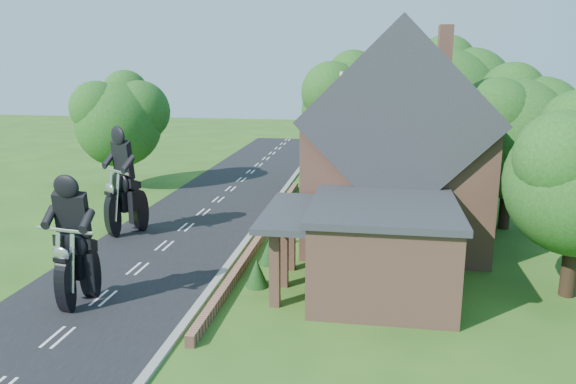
# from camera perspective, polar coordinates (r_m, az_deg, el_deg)

# --- Properties ---
(ground) EXTENTS (120.00, 120.00, 0.00)m
(ground) POSITION_cam_1_polar(r_m,az_deg,el_deg) (24.39, -15.02, -7.56)
(ground) COLOR #2C5618
(ground) RESTS_ON ground
(road) EXTENTS (7.00, 80.00, 0.02)m
(road) POSITION_cam_1_polar(r_m,az_deg,el_deg) (24.39, -15.02, -7.54)
(road) COLOR black
(road) RESTS_ON ground
(kerb) EXTENTS (0.30, 80.00, 0.12)m
(kerb) POSITION_cam_1_polar(r_m,az_deg,el_deg) (23.16, -6.67, -8.15)
(kerb) COLOR gray
(kerb) RESTS_ON ground
(garden_wall) EXTENTS (0.30, 22.00, 0.40)m
(garden_wall) POSITION_cam_1_polar(r_m,az_deg,el_deg) (27.54, -2.55, -4.24)
(garden_wall) COLOR #9C664F
(garden_wall) RESTS_ON ground
(house) EXTENTS (9.54, 8.64, 10.24)m
(house) POSITION_cam_1_polar(r_m,az_deg,el_deg) (27.03, 10.80, 4.23)
(house) COLOR #9C664F
(house) RESTS_ON ground
(annex) EXTENTS (7.05, 5.94, 3.44)m
(annex) POSITION_cam_1_polar(r_m,az_deg,el_deg) (21.01, 9.22, -5.56)
(annex) COLOR #9C664F
(annex) RESTS_ON ground
(tree_house_right) EXTENTS (6.51, 6.00, 8.40)m
(tree_house_right) POSITION_cam_1_polar(r_m,az_deg,el_deg) (30.31, 22.53, 6.03)
(tree_house_right) COLOR black
(tree_house_right) RESTS_ON ground
(tree_behind_house) EXTENTS (7.81, 7.20, 10.08)m
(tree_behind_house) POSITION_cam_1_polar(r_m,az_deg,el_deg) (37.18, 16.33, 9.28)
(tree_behind_house) COLOR black
(tree_behind_house) RESTS_ON ground
(tree_behind_left) EXTENTS (6.94, 6.40, 9.16)m
(tree_behind_left) POSITION_cam_1_polar(r_m,az_deg,el_deg) (37.96, 6.94, 9.04)
(tree_behind_left) COLOR black
(tree_behind_left) RESTS_ON ground
(tree_far_road) EXTENTS (6.08, 5.60, 7.84)m
(tree_far_road) POSITION_cam_1_polar(r_m,az_deg,el_deg) (38.72, -16.30, 7.36)
(tree_far_road) COLOR black
(tree_far_road) RESTS_ON ground
(shrub_a) EXTENTS (0.90, 0.90, 1.10)m
(shrub_a) POSITION_cam_1_polar(r_m,az_deg,el_deg) (21.70, -3.18, -8.20)
(shrub_a) COLOR #113510
(shrub_a) RESTS_ON ground
(shrub_b) EXTENTS (0.90, 0.90, 1.10)m
(shrub_b) POSITION_cam_1_polar(r_m,az_deg,el_deg) (23.99, -1.90, -6.05)
(shrub_b) COLOR #113510
(shrub_b) RESTS_ON ground
(shrub_c) EXTENTS (0.90, 0.90, 1.10)m
(shrub_c) POSITION_cam_1_polar(r_m,az_deg,el_deg) (26.32, -0.86, -4.27)
(shrub_c) COLOR #113510
(shrub_c) RESTS_ON ground
(shrub_d) EXTENTS (0.90, 0.90, 1.10)m
(shrub_d) POSITION_cam_1_polar(r_m,az_deg,el_deg) (31.06, 0.75, -1.52)
(shrub_d) COLOR #113510
(shrub_d) RESTS_ON ground
(shrub_e) EXTENTS (0.90, 0.90, 1.10)m
(shrub_e) POSITION_cam_1_polar(r_m,az_deg,el_deg) (33.46, 1.38, -0.44)
(shrub_e) COLOR #113510
(shrub_e) RESTS_ON ground
(shrub_f) EXTENTS (0.90, 0.90, 1.10)m
(shrub_f) POSITION_cam_1_polar(r_m,az_deg,el_deg) (35.87, 1.93, 0.50)
(shrub_f) COLOR #113510
(shrub_f) RESTS_ON ground
(motorcycle_lead) EXTENTS (0.62, 1.57, 1.42)m
(motorcycle_lead) POSITION_cam_1_polar(r_m,az_deg,el_deg) (21.38, -20.50, -8.94)
(motorcycle_lead) COLOR black
(motorcycle_lead) RESTS_ON ground
(motorcycle_follow) EXTENTS (1.35, 1.69, 1.62)m
(motorcycle_follow) POSITION_cam_1_polar(r_m,az_deg,el_deg) (29.03, -16.04, -2.58)
(motorcycle_follow) COLOR black
(motorcycle_follow) RESTS_ON ground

